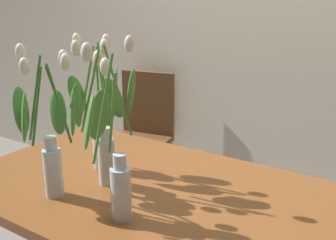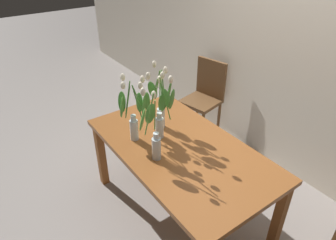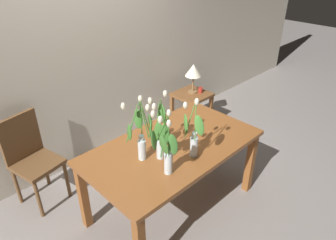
# 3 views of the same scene
# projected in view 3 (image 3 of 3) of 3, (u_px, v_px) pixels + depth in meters

# --- Properties ---
(ground_plane) EXTENTS (18.00, 18.00, 0.00)m
(ground_plane) POSITION_uv_depth(u_px,v_px,m) (172.00, 205.00, 3.16)
(ground_plane) COLOR gray
(room_wall_rear) EXTENTS (9.00, 0.10, 2.70)m
(room_wall_rear) POSITION_uv_depth(u_px,v_px,m) (84.00, 47.00, 3.32)
(room_wall_rear) COLOR beige
(room_wall_rear) RESTS_ON ground
(dining_table) EXTENTS (1.60, 0.90, 0.74)m
(dining_table) POSITION_uv_depth(u_px,v_px,m) (173.00, 153.00, 2.84)
(dining_table) COLOR brown
(dining_table) RESTS_ON ground
(tulip_vase_0) EXTENTS (0.16, 0.20, 0.58)m
(tulip_vase_0) POSITION_uv_depth(u_px,v_px,m) (193.00, 138.00, 2.54)
(tulip_vase_0) COLOR silver
(tulip_vase_0) RESTS_ON dining_table
(tulip_vase_1) EXTENTS (0.22, 0.22, 0.58)m
(tulip_vase_1) POSITION_uv_depth(u_px,v_px,m) (160.00, 138.00, 2.54)
(tulip_vase_1) COLOR silver
(tulip_vase_1) RESTS_ON dining_table
(tulip_vase_2) EXTENTS (0.29, 0.18, 0.57)m
(tulip_vase_2) POSITION_uv_depth(u_px,v_px,m) (142.00, 135.00, 2.51)
(tulip_vase_2) COLOR silver
(tulip_vase_2) RESTS_ON dining_table
(tulip_vase_3) EXTENTS (0.20, 0.26, 0.55)m
(tulip_vase_3) POSITION_uv_depth(u_px,v_px,m) (166.00, 149.00, 2.35)
(tulip_vase_3) COLOR silver
(tulip_vase_3) RESTS_ON dining_table
(dining_chair) EXTENTS (0.47, 0.47, 0.93)m
(dining_chair) POSITION_uv_depth(u_px,v_px,m) (31.00, 155.00, 3.02)
(dining_chair) COLOR brown
(dining_chair) RESTS_ON ground
(side_table) EXTENTS (0.44, 0.44, 0.55)m
(side_table) POSITION_uv_depth(u_px,v_px,m) (192.00, 101.00, 4.25)
(side_table) COLOR brown
(side_table) RESTS_ON ground
(table_lamp) EXTENTS (0.22, 0.22, 0.40)m
(table_lamp) POSITION_uv_depth(u_px,v_px,m) (193.00, 71.00, 4.08)
(table_lamp) COLOR olive
(table_lamp) RESTS_ON side_table
(pillar_candle) EXTENTS (0.06, 0.06, 0.07)m
(pillar_candle) POSITION_uv_depth(u_px,v_px,m) (201.00, 90.00, 4.20)
(pillar_candle) COLOR #B72D23
(pillar_candle) RESTS_ON side_table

